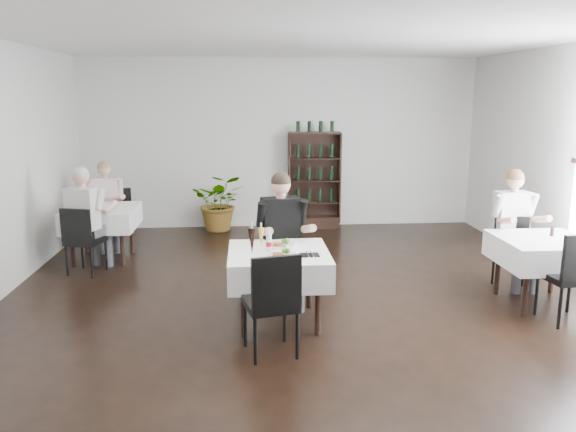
{
  "coord_description": "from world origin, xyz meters",
  "views": [
    {
      "loc": [
        -0.63,
        -5.56,
        2.33
      ],
      "look_at": [
        -0.19,
        0.2,
        1.1
      ],
      "focal_mm": 35.0,
      "sensor_mm": 36.0,
      "label": 1
    }
  ],
  "objects_px": {
    "main_table": "(279,265)",
    "potted_tree": "(220,202)",
    "diner_main": "(283,229)",
    "wine_shelf": "(314,181)"
  },
  "relations": [
    {
      "from": "potted_tree",
      "to": "diner_main",
      "type": "xyz_separation_m",
      "value": [
        0.86,
        -3.67,
        0.37
      ]
    },
    {
      "from": "wine_shelf",
      "to": "main_table",
      "type": "bearing_deg",
      "value": -101.78
    },
    {
      "from": "main_table",
      "to": "potted_tree",
      "type": "xyz_separation_m",
      "value": [
        -0.78,
        4.2,
        -0.12
      ]
    },
    {
      "from": "wine_shelf",
      "to": "diner_main",
      "type": "distance_m",
      "value": 3.88
    },
    {
      "from": "main_table",
      "to": "diner_main",
      "type": "relative_size",
      "value": 0.68
    },
    {
      "from": "wine_shelf",
      "to": "potted_tree",
      "type": "height_order",
      "value": "wine_shelf"
    },
    {
      "from": "wine_shelf",
      "to": "diner_main",
      "type": "xyz_separation_m",
      "value": [
        -0.82,
        -3.79,
        0.03
      ]
    },
    {
      "from": "wine_shelf",
      "to": "main_table",
      "type": "relative_size",
      "value": 1.7
    },
    {
      "from": "main_table",
      "to": "potted_tree",
      "type": "relative_size",
      "value": 1.02
    },
    {
      "from": "main_table",
      "to": "potted_tree",
      "type": "bearing_deg",
      "value": 100.56
    }
  ]
}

